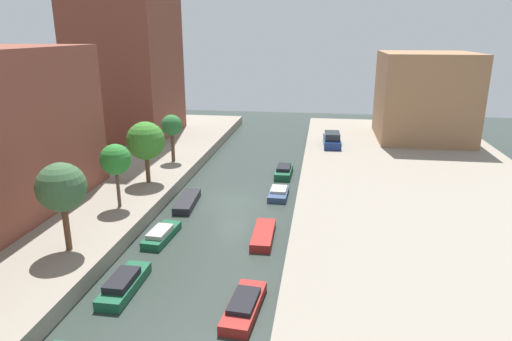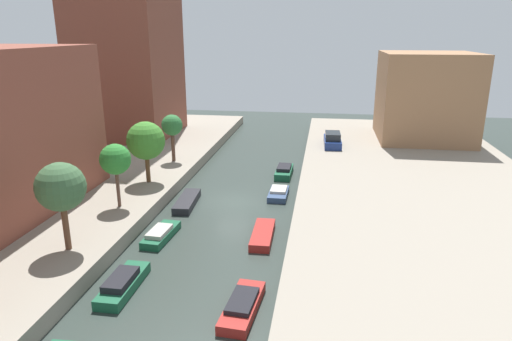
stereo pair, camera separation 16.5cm
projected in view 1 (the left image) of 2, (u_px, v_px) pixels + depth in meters
The scene contains 17 objects.
ground_plane at pixel (233, 202), 35.86m from camera, with size 84.00×84.00×0.00m, color #2D3833.
quay_left at pixel (57, 187), 37.82m from camera, with size 20.00×64.00×1.00m, color gray.
quay_right at pixel (432, 207), 33.60m from camera, with size 20.00×64.00×1.00m, color gray.
apartment_tower_far at pixel (123, 17), 51.08m from camera, with size 10.00×11.50×26.81m, color brown.
low_block_right at pixel (424, 96), 51.50m from camera, with size 10.00×10.61×9.69m, color #9E704C.
street_tree_1 at pixel (61, 188), 24.88m from camera, with size 2.73×2.73×5.12m.
street_tree_2 at pixel (116, 160), 31.30m from camera, with size 2.15×2.15×4.55m.
street_tree_3 at pixel (146, 141), 36.51m from camera, with size 3.08×3.08×5.04m.
street_tree_4 at pixel (172, 126), 42.63m from camera, with size 1.98×1.98×4.47m.
parked_car at pixel (332, 140), 49.18m from camera, with size 1.94×4.72×1.54m.
moored_boat_left_1 at pixel (124, 284), 23.56m from camera, with size 1.34×4.21×0.91m.
moored_boat_left_2 at pixel (161, 234), 29.45m from camera, with size 1.51×3.86×0.76m.
moored_boat_left_3 at pixel (187, 201), 35.23m from camera, with size 1.60×4.61×0.56m.
moored_boat_right_1 at pixel (244, 306), 21.79m from camera, with size 1.71×4.25×0.75m.
moored_boat_right_2 at pixel (263, 235), 29.51m from camera, with size 1.39×4.27×0.53m.
moored_boat_right_3 at pixel (279, 193), 37.01m from camera, with size 1.50×3.28×0.67m.
moored_boat_right_4 at pixel (284, 171), 42.44m from camera, with size 1.46×3.96×0.93m.
Camera 1 is at (6.71, -32.91, 12.94)m, focal length 31.90 mm.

